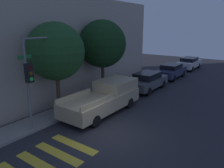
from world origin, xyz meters
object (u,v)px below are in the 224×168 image
traffic_light_pole (34,67)px  sedan_middle (171,71)px  sedan_far_end (189,63)px  pickup_truck (105,97)px  sedan_near_corner (148,81)px  tree_near_corner (56,52)px  tree_midblock (102,44)px

traffic_light_pole → sedan_middle: 15.31m
traffic_light_pole → sedan_far_end: traffic_light_pole is taller
traffic_light_pole → pickup_truck: (3.96, -1.27, -2.33)m
sedan_near_corner → tree_near_corner: 8.46m
traffic_light_pole → pickup_truck: size_ratio=0.86×
sedan_near_corner → tree_midblock: bearing=146.9°
sedan_far_end → tree_near_corner: tree_near_corner is taller
tree_midblock → tree_near_corner: bearing=-180.0°
tree_near_corner → tree_midblock: size_ratio=0.96×
pickup_truck → sedan_middle: 11.10m
sedan_near_corner → sedan_middle: sedan_near_corner is taller
sedan_middle → tree_near_corner: tree_near_corner is taller
pickup_truck → sedan_far_end: (17.02, -0.00, -0.13)m
sedan_middle → sedan_far_end: (5.92, -0.00, 0.01)m
tree_midblock → traffic_light_pole: bearing=-172.3°
sedan_far_end → tree_midblock: (-14.52, 2.14, 3.13)m
traffic_light_pole → tree_midblock: tree_midblock is taller
pickup_truck → tree_midblock: bearing=40.5°
sedan_middle → tree_midblock: tree_midblock is taller
traffic_light_pole → tree_midblock: bearing=7.7°
sedan_near_corner → sedan_middle: bearing=0.0°
traffic_light_pole → sedan_middle: (15.06, -1.27, -2.47)m
sedan_middle → sedan_far_end: sedan_far_end is taller
traffic_light_pole → tree_midblock: (6.46, 0.87, 0.67)m
sedan_far_end → traffic_light_pole: bearing=176.5°
traffic_light_pole → sedan_middle: bearing=-4.8°
traffic_light_pole → sedan_near_corner: traffic_light_pole is taller
traffic_light_pole → sedan_middle: traffic_light_pole is taller
pickup_truck → sedan_far_end: size_ratio=1.19×
sedan_far_end → tree_midblock: bearing=171.6°
sedan_middle → sedan_far_end: 5.92m
tree_near_corner → tree_midblock: bearing=0.0°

